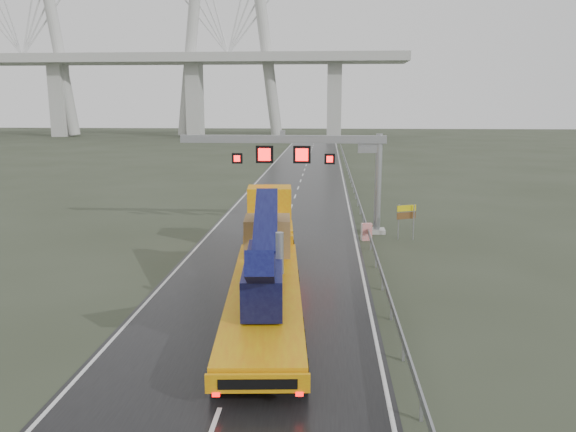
# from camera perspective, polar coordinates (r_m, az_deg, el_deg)

# --- Properties ---
(ground) EXTENTS (400.00, 400.00, 0.00)m
(ground) POSITION_cam_1_polar(r_m,az_deg,el_deg) (24.45, -3.93, -10.96)
(ground) COLOR #303626
(ground) RESTS_ON ground
(road) EXTENTS (11.00, 200.00, 0.02)m
(road) POSITION_cam_1_polar(r_m,az_deg,el_deg) (63.17, 1.03, 2.86)
(road) COLOR black
(road) RESTS_ON ground
(guardrail) EXTENTS (0.20, 140.00, 1.40)m
(guardrail) POSITION_cam_1_polar(r_m,az_deg,el_deg) (53.17, 7.05, 1.94)
(guardrail) COLOR gray
(guardrail) RESTS_ON ground
(sign_gantry) EXTENTS (14.90, 1.20, 7.42)m
(sign_gantry) POSITION_cam_1_polar(r_m,az_deg,el_deg) (40.57, 2.43, 6.13)
(sign_gantry) COLOR #B6B5B1
(sign_gantry) RESTS_ON ground
(heavy_haul_truck) EXTENTS (4.75, 21.17, 4.93)m
(heavy_haul_truck) POSITION_cam_1_polar(r_m,az_deg,el_deg) (28.91, -2.15, -3.42)
(heavy_haul_truck) COLOR orange
(heavy_haul_truck) RESTS_ON ground
(exit_sign_pair) EXTENTS (1.36, 0.62, 2.48)m
(exit_sign_pair) POSITION_cam_1_polar(r_m,az_deg,el_deg) (39.57, 11.93, 0.09)
(exit_sign_pair) COLOR #9C9EA5
(exit_sign_pair) RESTS_ON ground
(striped_barrier) EXTENTS (0.77, 0.54, 1.19)m
(striped_barrier) POSITION_cam_1_polar(r_m,az_deg,el_deg) (39.16, 7.98, -1.60)
(striped_barrier) COLOR red
(striped_barrier) RESTS_ON ground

